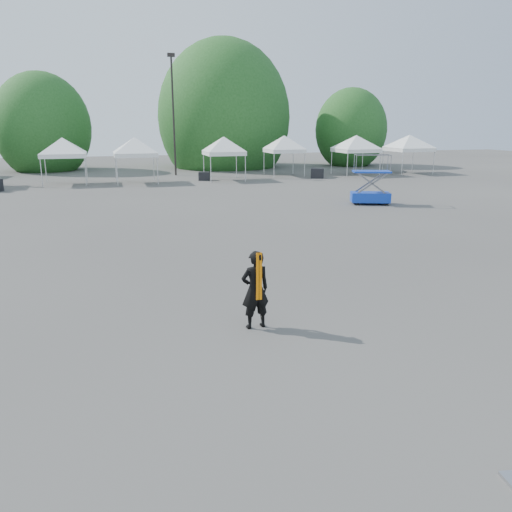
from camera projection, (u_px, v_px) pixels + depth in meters
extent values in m
plane|color=#474442|center=(238.00, 305.00, 12.30)|extent=(120.00, 120.00, 0.00)
cylinder|color=black|center=(174.00, 118.00, 41.49)|extent=(0.16, 0.16, 9.50)
cube|color=black|center=(171.00, 55.00, 40.23)|extent=(0.60, 0.25, 0.30)
cylinder|color=#382314|center=(46.00, 158.00, 46.73)|extent=(0.36, 0.36, 2.27)
ellipsoid|color=#1E501A|center=(43.00, 127.00, 46.01)|extent=(4.16, 4.16, 4.78)
cylinder|color=#382314|center=(225.00, 153.00, 50.51)|extent=(0.36, 0.36, 2.80)
ellipsoid|color=#1E501A|center=(224.00, 118.00, 49.62)|extent=(5.12, 5.12, 5.89)
cylinder|color=#382314|center=(350.00, 155.00, 52.41)|extent=(0.36, 0.36, 2.10)
ellipsoid|color=#1E501A|center=(351.00, 130.00, 51.74)|extent=(3.84, 3.84, 4.42)
cylinder|color=silver|center=(41.00, 173.00, 34.56)|extent=(0.06, 0.06, 2.00)
cylinder|color=silver|center=(86.00, 172.00, 35.38)|extent=(0.06, 0.06, 2.00)
cylinder|color=silver|center=(46.00, 169.00, 37.25)|extent=(0.06, 0.06, 2.00)
cylinder|color=silver|center=(87.00, 168.00, 38.07)|extent=(0.06, 0.06, 2.00)
cube|color=white|center=(64.00, 155.00, 36.03)|extent=(3.11, 3.11, 0.30)
pyramid|color=white|center=(62.00, 137.00, 35.71)|extent=(4.40, 4.40, 1.10)
cylinder|color=silver|center=(117.00, 172.00, 35.32)|extent=(0.06, 0.06, 2.00)
cylinder|color=silver|center=(158.00, 171.00, 36.12)|extent=(0.06, 0.06, 2.00)
cylinder|color=silver|center=(116.00, 168.00, 37.95)|extent=(0.06, 0.06, 2.00)
cylinder|color=silver|center=(154.00, 167.00, 38.75)|extent=(0.06, 0.06, 2.00)
cube|color=white|center=(135.00, 155.00, 36.75)|extent=(3.05, 3.05, 0.30)
pyramid|color=white|center=(134.00, 137.00, 36.43)|extent=(4.31, 4.31, 1.10)
cylinder|color=silver|center=(211.00, 169.00, 37.19)|extent=(0.06, 0.06, 2.00)
cylinder|color=silver|center=(245.00, 168.00, 37.95)|extent=(0.06, 0.06, 2.00)
cylinder|color=silver|center=(204.00, 166.00, 39.68)|extent=(0.06, 0.06, 2.00)
cylinder|color=silver|center=(236.00, 165.00, 40.44)|extent=(0.06, 0.06, 2.00)
cube|color=white|center=(224.00, 153.00, 38.53)|extent=(2.89, 2.89, 0.30)
pyramid|color=white|center=(224.00, 136.00, 38.21)|extent=(4.09, 4.09, 1.10)
cylinder|color=silver|center=(274.00, 165.00, 40.50)|extent=(0.06, 0.06, 2.00)
cylinder|color=silver|center=(305.00, 165.00, 41.26)|extent=(0.06, 0.06, 2.00)
cylinder|color=silver|center=(264.00, 163.00, 42.99)|extent=(0.06, 0.06, 2.00)
cylinder|color=silver|center=(293.00, 162.00, 43.74)|extent=(0.06, 0.06, 2.00)
cube|color=white|center=(284.00, 151.00, 41.84)|extent=(2.89, 2.89, 0.30)
pyramid|color=white|center=(284.00, 135.00, 41.52)|extent=(4.08, 4.08, 1.10)
cylinder|color=silver|center=(347.00, 165.00, 40.88)|extent=(0.06, 0.06, 2.00)
cylinder|color=silver|center=(380.00, 164.00, 41.73)|extent=(0.06, 0.06, 2.00)
cylinder|color=silver|center=(331.00, 162.00, 43.68)|extent=(0.06, 0.06, 2.00)
cylinder|color=silver|center=(362.00, 162.00, 44.53)|extent=(0.06, 0.06, 2.00)
cube|color=white|center=(356.00, 150.00, 42.43)|extent=(3.23, 3.23, 0.30)
pyramid|color=white|center=(357.00, 135.00, 42.10)|extent=(4.57, 4.57, 1.10)
cylinder|color=silver|center=(402.00, 163.00, 42.36)|extent=(0.06, 0.06, 2.00)
cylinder|color=silver|center=(434.00, 163.00, 43.23)|extent=(0.06, 0.06, 2.00)
cylinder|color=silver|center=(383.00, 161.00, 45.24)|extent=(0.06, 0.06, 2.00)
cylinder|color=silver|center=(413.00, 160.00, 46.12)|extent=(0.06, 0.06, 2.00)
cube|color=white|center=(409.00, 149.00, 43.96)|extent=(3.32, 3.32, 0.30)
pyramid|color=white|center=(410.00, 135.00, 43.63)|extent=(4.69, 4.69, 1.10)
imported|color=black|center=(255.00, 290.00, 10.73)|extent=(0.67, 0.47, 1.73)
cube|color=orange|center=(258.00, 277.00, 10.48)|extent=(0.14, 0.02, 1.04)
cube|color=#0D4FAD|center=(370.00, 197.00, 27.43)|extent=(2.32, 1.71, 0.52)
cube|color=#0D4FAD|center=(372.00, 172.00, 27.07)|extent=(2.22, 1.64, 0.09)
cylinder|color=black|center=(357.00, 202.00, 27.12)|extent=(0.34, 0.23, 0.31)
cylinder|color=black|center=(386.00, 203.00, 27.03)|extent=(0.34, 0.23, 0.31)
cylinder|color=black|center=(355.00, 200.00, 27.96)|extent=(0.34, 0.23, 0.31)
cylinder|color=black|center=(383.00, 200.00, 27.86)|extent=(0.34, 0.23, 0.31)
cube|color=black|center=(204.00, 176.00, 38.79)|extent=(1.00, 0.88, 0.65)
cube|color=black|center=(317.00, 173.00, 40.41)|extent=(1.23, 1.10, 0.79)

